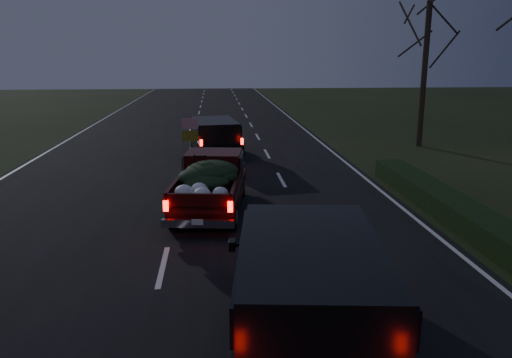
{
  "coord_description": "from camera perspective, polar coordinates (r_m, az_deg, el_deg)",
  "views": [
    {
      "loc": [
        1.17,
        -10.17,
        4.47
      ],
      "look_at": [
        2.24,
        2.54,
        1.3
      ],
      "focal_mm": 35.0,
      "sensor_mm": 36.0,
      "label": 1
    }
  ],
  "objects": [
    {
      "name": "ground",
      "position": [
        11.17,
        -10.59,
        -9.88
      ],
      "size": [
        120.0,
        120.0,
        0.0
      ],
      "primitive_type": "plane",
      "color": "black",
      "rests_on": "ground"
    },
    {
      "name": "road_asphalt",
      "position": [
        11.17,
        -10.59,
        -9.83
      ],
      "size": [
        14.0,
        120.0,
        0.02
      ],
      "primitive_type": "cube",
      "color": "black",
      "rests_on": "ground"
    },
    {
      "name": "hedge_row",
      "position": [
        15.32,
        21.05,
        -2.79
      ],
      "size": [
        1.0,
        10.0,
        0.6
      ],
      "primitive_type": "cube",
      "color": "black",
      "rests_on": "ground"
    },
    {
      "name": "bare_tree_far",
      "position": [
        26.3,
        18.96,
        14.88
      ],
      "size": [
        3.6,
        3.6,
        7.0
      ],
      "color": "black",
      "rests_on": "ground"
    },
    {
      "name": "pickup_truck",
      "position": [
        14.7,
        -5.2,
        -0.13
      ],
      "size": [
        2.33,
        4.81,
        2.43
      ],
      "rotation": [
        0.0,
        0.0,
        -0.13
      ],
      "color": "#3E0A08",
      "rests_on": "ground"
    },
    {
      "name": "lead_suv",
      "position": [
        22.98,
        -4.75,
        5.21
      ],
      "size": [
        2.52,
        4.81,
        1.32
      ],
      "rotation": [
        0.0,
        0.0,
        0.14
      ],
      "color": "black",
      "rests_on": "ground"
    },
    {
      "name": "rear_suv",
      "position": [
        7.73,
        6.19,
        -11.8
      ],
      "size": [
        2.7,
        5.37,
        1.48
      ],
      "rotation": [
        0.0,
        0.0,
        -0.11
      ],
      "color": "black",
      "rests_on": "ground"
    }
  ]
}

